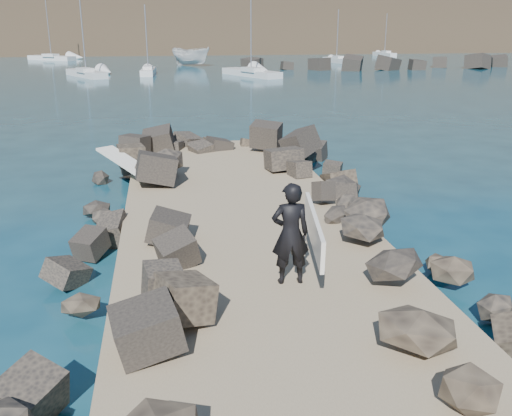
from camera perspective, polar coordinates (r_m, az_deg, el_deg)
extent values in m
plane|color=#0F384C|center=(13.75, -0.68, -4.68)|extent=(800.00, 800.00, 0.00)
cube|color=#8C7759|center=(11.82, 0.80, -7.02)|extent=(6.00, 26.00, 0.60)
cube|color=black|center=(12.08, -13.37, -5.94)|extent=(2.60, 22.00, 1.00)
cube|color=black|center=(12.97, 13.15, -4.23)|extent=(2.60, 22.00, 1.00)
cube|color=black|center=(77.12, 19.78, 13.45)|extent=(52.00, 4.00, 1.20)
cube|color=white|center=(18.48, -12.88, 4.20)|extent=(1.96, 2.35, 0.08)
imported|color=silver|center=(77.82, -6.50, 14.85)|extent=(6.05, 6.33, 2.46)
imported|color=black|center=(10.60, 3.46, -2.58)|extent=(0.73, 0.49, 1.96)
cube|color=white|center=(10.68, 5.82, -2.16)|extent=(0.40, 2.42, 0.77)
cube|color=silver|center=(84.60, 8.05, 14.37)|extent=(2.51, 6.14, 0.80)
cylinder|color=gray|center=(84.46, 8.16, 16.84)|extent=(0.12, 0.12, 6.60)
cube|color=silver|center=(83.90, 8.21, 14.68)|extent=(1.28, 1.84, 0.44)
cube|color=silver|center=(94.65, -19.77, 13.89)|extent=(7.72, 6.42, 0.80)
cylinder|color=gray|center=(94.52, -20.09, 16.84)|extent=(0.12, 0.12, 9.10)
cube|color=silver|center=(94.04, -19.86, 14.17)|extent=(2.65, 2.45, 0.44)
cube|color=silver|center=(63.52, -16.61, 12.68)|extent=(4.94, 7.36, 0.80)
cylinder|color=gray|center=(63.32, -16.98, 16.69)|extent=(0.12, 0.12, 8.21)
cube|color=silver|center=(62.70, -16.73, 13.07)|extent=(2.03, 2.40, 0.44)
cube|color=silver|center=(64.76, -10.71, 13.19)|extent=(1.68, 6.09, 0.80)
cylinder|color=gray|center=(64.58, -10.91, 16.43)|extent=(0.12, 0.12, 6.62)
cube|color=silver|center=(64.00, -10.75, 13.59)|extent=(1.06, 1.74, 0.44)
cube|color=silver|center=(61.87, -0.50, 13.28)|extent=(5.39, 8.77, 0.80)
cylinder|color=gray|center=(61.66, -0.51, 18.07)|extent=(0.12, 0.12, 9.64)
cube|color=silver|center=(60.88, -0.35, 13.68)|extent=(2.29, 2.81, 0.44)
cube|color=silver|center=(102.26, 12.72, 14.71)|extent=(2.20, 5.88, 0.80)
cylinder|color=gray|center=(102.15, 12.86, 16.67)|extent=(0.12, 0.12, 6.32)
cube|color=silver|center=(101.61, 12.88, 14.96)|extent=(1.17, 1.74, 0.44)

